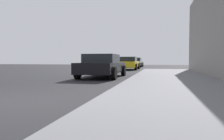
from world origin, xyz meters
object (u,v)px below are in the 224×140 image
object	(u,v)px
car_black	(103,66)
car_yellow	(129,63)
car_silver	(135,62)
car_red	(136,62)

from	to	relation	value
car_black	car_yellow	bearing A→B (deg)	89.79
car_silver	car_red	distance (m)	7.26
car_yellow	car_red	world-z (taller)	same
car_yellow	car_silver	size ratio (longest dim) A/B	0.98
car_black	car_red	size ratio (longest dim) A/B	1.08
car_black	car_red	xyz separation A→B (m)	(-0.81, 25.11, -0.00)
car_black	car_silver	size ratio (longest dim) A/B	0.99
car_yellow	car_black	bearing A→B (deg)	-90.21
car_black	car_yellow	world-z (taller)	same
car_silver	car_red	bearing A→B (deg)	94.94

